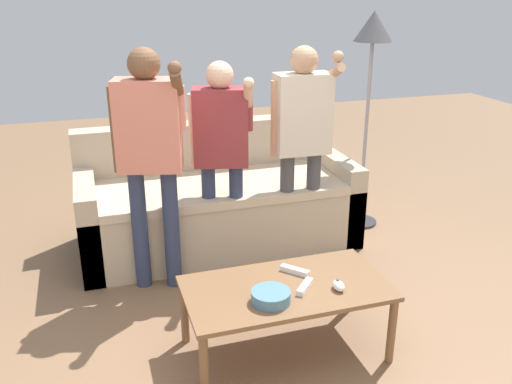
# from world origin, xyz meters

# --- Properties ---
(ground_plane) EXTENTS (12.00, 12.00, 0.00)m
(ground_plane) POSITION_xyz_m (0.00, 0.00, 0.00)
(ground_plane) COLOR brown
(couch) EXTENTS (2.03, 0.89, 0.87)m
(couch) POSITION_xyz_m (0.11, 1.45, 0.31)
(couch) COLOR #B7A88E
(couch) RESTS_ON ground
(coffee_table) EXTENTS (1.06, 0.56, 0.40)m
(coffee_table) POSITION_xyz_m (0.12, 0.01, 0.36)
(coffee_table) COLOR brown
(coffee_table) RESTS_ON ground
(snack_bowl) EXTENTS (0.20, 0.20, 0.06)m
(snack_bowl) POSITION_xyz_m (-0.00, -0.11, 0.43)
(snack_bowl) COLOR teal
(snack_bowl) RESTS_ON coffee_table
(game_remote_nunchuk) EXTENTS (0.06, 0.09, 0.05)m
(game_remote_nunchuk) POSITION_xyz_m (0.37, -0.11, 0.43)
(game_remote_nunchuk) COLOR white
(game_remote_nunchuk) RESTS_ON coffee_table
(floor_lamp) EXTENTS (0.29, 0.29, 1.69)m
(floor_lamp) POSITION_xyz_m (1.32, 1.42, 1.42)
(floor_lamp) COLOR #2D2D33
(floor_lamp) RESTS_ON ground
(player_left) EXTENTS (0.45, 0.40, 1.54)m
(player_left) POSITION_xyz_m (-0.42, 0.92, 0.97)
(player_left) COLOR #2D3856
(player_left) RESTS_ON ground
(player_center) EXTENTS (0.41, 0.39, 1.43)m
(player_center) POSITION_xyz_m (0.06, 1.07, 0.90)
(player_center) COLOR #2D3856
(player_center) RESTS_ON ground
(player_right) EXTENTS (0.44, 0.30, 1.50)m
(player_right) POSITION_xyz_m (0.62, 1.04, 0.95)
(player_right) COLOR #47474C
(player_right) RESTS_ON ground
(game_remote_wand_near) EXTENTS (0.13, 0.14, 0.03)m
(game_remote_wand_near) POSITION_xyz_m (0.21, -0.05, 0.42)
(game_remote_wand_near) COLOR white
(game_remote_wand_near) RESTS_ON coffee_table
(game_remote_wand_far) EXTENTS (0.14, 0.15, 0.03)m
(game_remote_wand_far) POSITION_xyz_m (0.22, 0.12, 0.42)
(game_remote_wand_far) COLOR white
(game_remote_wand_far) RESTS_ON coffee_table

